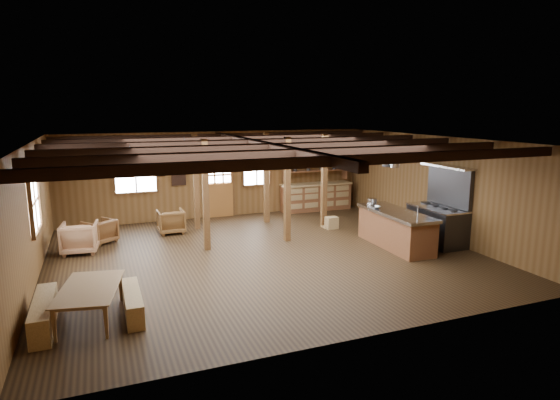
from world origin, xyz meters
The scene contains 22 objects.
room centered at (0.00, 0.00, 1.40)m, with size 10.04×9.04×2.84m.
ceiling_joists centered at (0.00, 0.18, 2.68)m, with size 9.80×8.82×0.18m.
timber_posts centered at (0.52, 2.08, 1.40)m, with size 3.95×2.35×2.80m.
back_door centered at (0.00, 4.45, 0.88)m, with size 1.02×0.08×2.15m.
window_back_left centered at (-2.60, 4.46, 1.60)m, with size 1.32×0.06×1.32m.
window_back_right centered at (1.30, 4.46, 1.60)m, with size 1.02×0.06×1.32m.
window_left centered at (-4.96, 0.50, 1.60)m, with size 0.14×1.24×1.32m.
notice_boards centered at (-1.50, 4.46, 1.64)m, with size 1.08×0.03×0.90m.
back_counter centered at (3.40, 4.20, 0.60)m, with size 2.55×0.60×2.45m.
pendant_lamps centered at (-2.25, 1.00, 2.25)m, with size 1.86×2.36×0.66m.
pot_rack centered at (2.97, 0.21, 2.29)m, with size 0.38×3.00×0.45m.
kitchen_island centered at (3.40, -0.54, 0.48)m, with size 0.94×2.52×1.20m.
step_stool centered at (2.72, 1.69, 0.18)m, with size 0.40×0.28×0.36m, color olive.
commercial_range centered at (4.65, -0.69, 0.66)m, with size 0.86×1.68×2.08m.
dining_table centered at (-3.90, -2.27, 0.29)m, with size 1.65×0.92×0.58m, color olive.
bench_wall centered at (-4.65, -2.27, 0.23)m, with size 0.31×1.67×0.46m, color olive.
bench_aisle centered at (-3.26, -2.27, 0.20)m, with size 0.28×1.49×0.41m, color olive.
armchair_a centered at (-3.72, 2.60, 0.32)m, with size 0.68×0.70×0.64m, color brown.
armchair_b centered at (-1.81, 2.94, 0.34)m, with size 0.72×0.75×0.68m, color brown.
armchair_c centered at (-4.20, 1.86, 0.39)m, with size 0.83×0.85×0.78m, color #8E6140.
counter_pot centered at (3.31, 0.47, 1.02)m, with size 0.27×0.27×0.16m, color silver.
bowl centered at (3.07, -0.04, 0.97)m, with size 0.27×0.27×0.07m, color silver.
Camera 1 is at (-3.65, -10.34, 3.55)m, focal length 30.00 mm.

